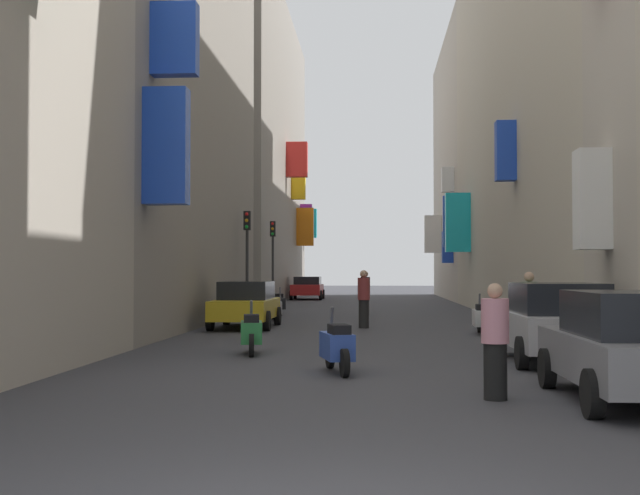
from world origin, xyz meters
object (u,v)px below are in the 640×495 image
object	(u,v)px
pedestrian_near_left	(529,310)
traffic_light_far_corner	(247,244)
pedestrian_mid_street	(495,342)
scooter_silver	(275,308)
scooter_blue	(337,346)
pedestrian_crossing	(365,293)
parked_car_yellow	(246,303)
parked_car_silver	(556,321)
pedestrian_near_right	(364,299)
traffic_light_near_corner	(273,249)
scooter_green	(251,332)
scooter_black	(279,303)
parked_car_red	(308,287)
scooter_white	(481,318)
parked_car_grey	(632,345)

from	to	relation	value
pedestrian_near_left	traffic_light_far_corner	world-z (taller)	traffic_light_far_corner
pedestrian_mid_street	pedestrian_near_left	bearing A→B (deg)	76.60
scooter_silver	scooter_blue	distance (m)	15.86
pedestrian_crossing	scooter_silver	bearing A→B (deg)	-128.74
parked_car_yellow	scooter_silver	distance (m)	3.98
parked_car_yellow	parked_car_silver	distance (m)	12.30
pedestrian_near_right	traffic_light_near_corner	distance (m)	15.75
pedestrian_mid_street	traffic_light_near_corner	size ratio (longest dim) A/B	0.38
scooter_silver	scooter_green	xyz separation A→B (m)	(0.96, -12.38, -0.00)
pedestrian_near_left	pedestrian_mid_street	bearing A→B (deg)	-103.40
scooter_black	traffic_light_near_corner	distance (m)	7.54
scooter_blue	scooter_silver	bearing A→B (deg)	100.63
pedestrian_mid_street	traffic_light_near_corner	bearing A→B (deg)	102.62
pedestrian_crossing	traffic_light_near_corner	xyz separation A→B (m)	(-4.61, 7.03, 1.99)
parked_car_red	traffic_light_near_corner	xyz separation A→B (m)	(-0.76, -12.13, 2.12)
scooter_white	pedestrian_near_right	bearing A→B (deg)	142.83
scooter_blue	traffic_light_far_corner	xyz separation A→B (m)	(-4.37, 18.48, 2.37)
parked_car_red	pedestrian_near_left	distance (m)	34.67
scooter_black	scooter_blue	bearing A→B (deg)	-80.72
pedestrian_crossing	pedestrian_near_right	distance (m)	7.88
parked_car_grey	scooter_green	world-z (taller)	parked_car_grey
parked_car_red	scooter_silver	distance (m)	23.18
parked_car_yellow	pedestrian_mid_street	size ratio (longest dim) A/B	2.69
parked_car_red	pedestrian_near_left	bearing A→B (deg)	-77.09
parked_car_grey	pedestrian_near_left	xyz separation A→B (m)	(0.09, 8.08, 0.10)
parked_car_yellow	scooter_white	world-z (taller)	parked_car_yellow
parked_car_yellow	scooter_blue	size ratio (longest dim) A/B	2.34
parked_car_grey	scooter_green	bearing A→B (deg)	133.75
scooter_white	pedestrian_near_left	distance (m)	4.30
traffic_light_near_corner	scooter_green	bearing A→B (deg)	-84.25
parked_car_silver	pedestrian_near_right	xyz separation A→B (m)	(-3.83, 9.80, 0.11)
parked_car_grey	pedestrian_crossing	distance (m)	23.03
parked_car_yellow	traffic_light_near_corner	size ratio (longest dim) A/B	1.02
parked_car_silver	pedestrian_mid_street	world-z (taller)	pedestrian_mid_street
scooter_white	pedestrian_mid_street	bearing A→B (deg)	-96.25
parked_car_grey	scooter_blue	xyz separation A→B (m)	(-4.09, 3.12, -0.31)
pedestrian_crossing	traffic_light_far_corner	xyz separation A→B (m)	(-4.65, -1.11, 1.94)
scooter_green	pedestrian_near_left	xyz separation A→B (m)	(6.15, 1.75, 0.41)
scooter_white	pedestrian_near_left	bearing A→B (deg)	-82.56
pedestrian_near_right	pedestrian_mid_street	xyz separation A→B (m)	(1.98, -14.67, -0.11)
parked_car_red	scooter_blue	xyz separation A→B (m)	(3.56, -38.75, -0.29)
scooter_green	pedestrian_mid_street	bearing A→B (deg)	-55.33
scooter_white	pedestrian_crossing	xyz separation A→B (m)	(-3.34, 10.39, 0.43)
parked_car_silver	pedestrian_crossing	size ratio (longest dim) A/B	2.21
scooter_silver	pedestrian_near_left	world-z (taller)	pedestrian_near_left
parked_car_yellow	pedestrian_crossing	size ratio (longest dim) A/B	2.42
scooter_blue	pedestrian_mid_street	world-z (taller)	pedestrian_mid_street
parked_car_yellow	parked_car_silver	xyz separation A→B (m)	(7.51, -9.74, 0.04)
pedestrian_near_left	parked_car_grey	bearing A→B (deg)	-90.65
scooter_green	traffic_light_far_corner	bearing A→B (deg)	98.93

